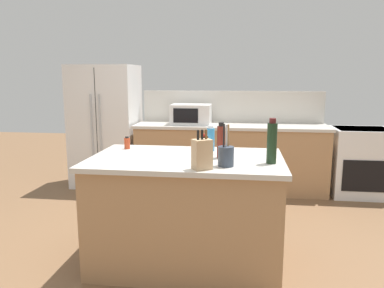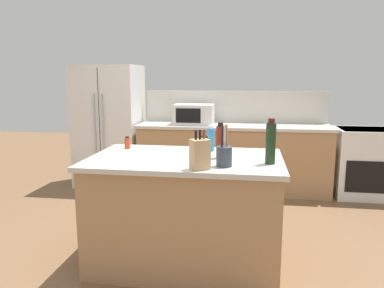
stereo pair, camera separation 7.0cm
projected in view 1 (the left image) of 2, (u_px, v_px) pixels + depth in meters
ground_plane at (187, 261)px, 3.30m from camera, size 14.00×14.00×0.00m
back_counter_run at (230, 157)px, 5.32m from camera, size 2.68×0.66×0.94m
wall_backsplash at (232, 107)px, 5.50m from camera, size 2.64×0.03×0.46m
kitchen_island at (187, 210)px, 3.21m from camera, size 1.61×1.00×0.94m
refrigerator at (106, 126)px, 5.54m from camera, size 0.92×0.75×1.77m
range_oven at (360, 161)px, 5.09m from camera, size 0.76×0.65×0.92m
microwave at (191, 114)px, 5.28m from camera, size 0.55×0.39×0.28m
knife_block at (202, 154)px, 2.71m from camera, size 0.16×0.15×0.29m
utensil_crock at (226, 155)px, 2.81m from camera, size 0.12×0.12×0.32m
dish_soap_bottle at (211, 139)px, 3.38m from camera, size 0.07×0.07×0.23m
vinegar_bottle at (221, 141)px, 3.09m from camera, size 0.07×0.07×0.30m
wine_bottle at (272, 142)px, 2.88m from camera, size 0.08×0.08×0.35m
spice_jar_paprika at (127, 143)px, 3.49m from camera, size 0.05×0.05×0.12m
soy_sauce_bottle at (205, 146)px, 3.13m from camera, size 0.06×0.06×0.19m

